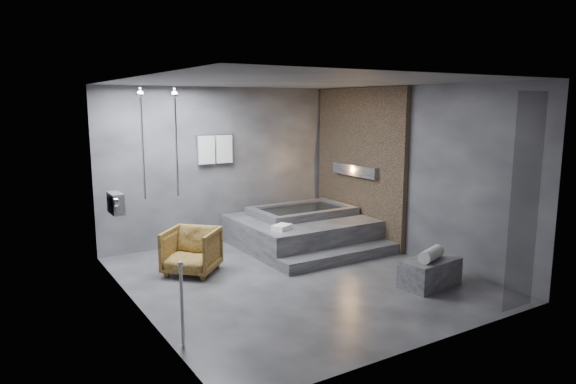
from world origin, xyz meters
TOP-DOWN VIEW (x-y plane):
  - room at (0.40, 0.24)m, footprint 5.00×5.04m
  - tub_deck at (1.05, 1.45)m, footprint 2.20×2.00m
  - tub_step at (1.05, 0.27)m, footprint 2.20×0.36m
  - concrete_bench at (1.42, -1.26)m, footprint 0.90×0.56m
  - driftwood_chair at (-1.19, 1.01)m, footprint 1.04×1.05m
  - rolled_towel at (1.38, -1.30)m, footprint 0.51×0.33m
  - deck_towel at (0.30, 0.87)m, footprint 0.37×0.33m

SIDE VIEW (x-z plane):
  - tub_step at x=1.05m, z-range 0.00..0.18m
  - concrete_bench at x=1.42m, z-range 0.00..0.38m
  - tub_deck at x=1.05m, z-range 0.00..0.50m
  - driftwood_chair at x=-1.19m, z-range 0.00..0.68m
  - rolled_towel at x=1.38m, z-range 0.38..0.56m
  - deck_towel at x=0.30m, z-range 0.50..0.58m
  - room at x=0.40m, z-range 0.32..3.14m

